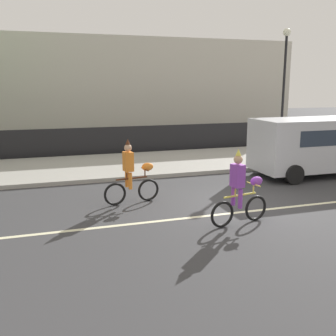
{
  "coord_description": "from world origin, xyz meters",
  "views": [
    {
      "loc": [
        -5.48,
        -9.68,
        3.45
      ],
      "look_at": [
        -2.0,
        1.2,
        1.0
      ],
      "focal_mm": 42.0,
      "sensor_mm": 36.0,
      "label": 1
    }
  ],
  "objects_px": {
    "parade_cyclist_purple": "(241,192)",
    "parade_cyclist_orange": "(132,175)",
    "street_lamp_post": "(285,73)",
    "parked_van_silver": "(320,142)"
  },
  "relations": [
    {
      "from": "parade_cyclist_purple",
      "to": "parade_cyclist_orange",
      "type": "bearing_deg",
      "value": 130.27
    },
    {
      "from": "parade_cyclist_purple",
      "to": "street_lamp_post",
      "type": "height_order",
      "value": "street_lamp_post"
    },
    {
      "from": "street_lamp_post",
      "to": "parade_cyclist_orange",
      "type": "bearing_deg",
      "value": -146.76
    },
    {
      "from": "parade_cyclist_purple",
      "to": "parked_van_silver",
      "type": "xyz_separation_m",
      "value": [
        5.48,
        4.0,
        0.44
      ]
    },
    {
      "from": "parade_cyclist_orange",
      "to": "street_lamp_post",
      "type": "xyz_separation_m",
      "value": [
        8.82,
        5.78,
        3.15
      ]
    },
    {
      "from": "parade_cyclist_purple",
      "to": "parked_van_silver",
      "type": "relative_size",
      "value": 0.38
    },
    {
      "from": "parked_van_silver",
      "to": "street_lamp_post",
      "type": "distance_m",
      "value": 5.25
    },
    {
      "from": "parade_cyclist_orange",
      "to": "street_lamp_post",
      "type": "height_order",
      "value": "street_lamp_post"
    },
    {
      "from": "parade_cyclist_purple",
      "to": "street_lamp_post",
      "type": "xyz_separation_m",
      "value": [
        6.65,
        8.34,
        3.15
      ]
    },
    {
      "from": "parade_cyclist_purple",
      "to": "street_lamp_post",
      "type": "relative_size",
      "value": 0.33
    }
  ]
}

